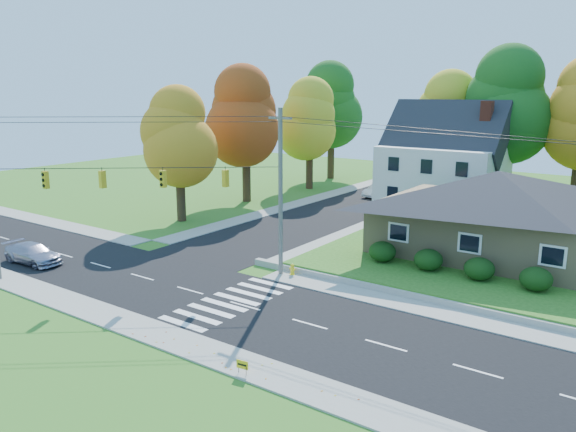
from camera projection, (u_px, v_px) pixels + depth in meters
name	position (u px, v px, depth m)	size (l,w,h in m)	color
ground	(245.00, 306.00, 29.10)	(120.00, 120.00, 0.00)	#3D7923
road_main	(245.00, 306.00, 29.10)	(90.00, 8.00, 0.02)	black
road_cross	(353.00, 206.00, 54.30)	(8.00, 44.00, 0.02)	black
sidewalk_north	(299.00, 280.00, 33.07)	(90.00, 2.00, 0.08)	#9C9A90
sidewalk_south	(174.00, 340.00, 25.11)	(90.00, 2.00, 0.08)	#9C9A90
ranch_house	(495.00, 211.00, 36.60)	(14.60, 10.60, 5.40)	tan
colonial_house	(444.00, 163.00, 50.35)	(10.40, 8.40, 9.60)	silver
hedge_row	(453.00, 264.00, 32.41)	(10.70, 1.70, 1.27)	#163A10
traffic_infrastructure	(258.00, 205.00, 29.14)	(38.10, 10.66, 10.00)	#666059
tree_lot_0	(448.00, 118.00, 55.47)	(6.72, 6.72, 12.51)	#3F2A19
tree_lot_1	(509.00, 105.00, 51.00)	(7.84, 7.84, 14.60)	#3F2A19
tree_west_0	(178.00, 137.00, 46.69)	(6.16, 6.16, 11.47)	#3F2A19
tree_west_1	(246.00, 116.00, 54.93)	(7.28, 7.28, 13.56)	#3F2A19
tree_west_2	(310.00, 119.00, 62.46)	(6.72, 6.72, 12.51)	#3F2A19
tree_west_3	(332.00, 106.00, 69.67)	(7.84, 7.84, 14.60)	#3F2A19
silver_sedan	(33.00, 254.00, 36.20)	(1.78, 4.39, 1.27)	#A19EB4
white_car	(378.00, 190.00, 59.00)	(1.37, 3.94, 1.30)	white
fire_hydrant	(292.00, 270.00, 33.84)	(0.42, 0.33, 0.75)	yellow
yard_sign	(242.00, 365.00, 21.89)	(0.53, 0.10, 0.66)	black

